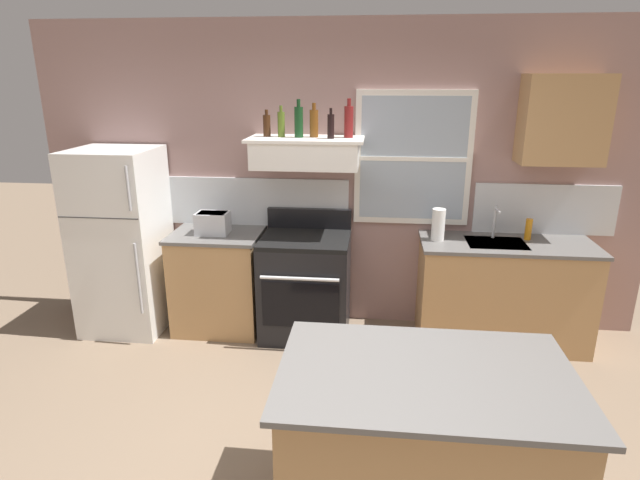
{
  "coord_description": "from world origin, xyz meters",
  "views": [
    {
      "loc": [
        0.34,
        -2.36,
        2.24
      ],
      "look_at": [
        -0.05,
        1.2,
        1.1
      ],
      "focal_mm": 29.21,
      "sensor_mm": 36.0,
      "label": 1
    }
  ],
  "objects_px": {
    "refrigerator": "(122,241)",
    "bottle_balsamic_dark": "(331,126)",
    "bottle_dark_green_wine": "(299,121)",
    "bottle_red_label_wine": "(349,121)",
    "paper_towel_roll": "(438,225)",
    "toaster": "(213,223)",
    "stove_range": "(306,285)",
    "dish_soap_bottle": "(528,229)",
    "kitchen_island": "(421,452)",
    "bottle_olive_oil_square": "(281,124)",
    "bottle_amber_wine": "(314,123)",
    "bottle_brown_stout": "(267,125)"
  },
  "relations": [
    {
      "from": "stove_range",
      "to": "paper_towel_roll",
      "type": "distance_m",
      "value": 1.26
    },
    {
      "from": "bottle_amber_wine",
      "to": "bottle_balsamic_dark",
      "type": "distance_m",
      "value": 0.17
    },
    {
      "from": "toaster",
      "to": "bottle_balsamic_dark",
      "type": "height_order",
      "value": "bottle_balsamic_dark"
    },
    {
      "from": "stove_range",
      "to": "kitchen_island",
      "type": "distance_m",
      "value": 2.22
    },
    {
      "from": "paper_towel_roll",
      "to": "toaster",
      "type": "bearing_deg",
      "value": -179.28
    },
    {
      "from": "bottle_brown_stout",
      "to": "dish_soap_bottle",
      "type": "relative_size",
      "value": 1.23
    },
    {
      "from": "refrigerator",
      "to": "paper_towel_roll",
      "type": "height_order",
      "value": "refrigerator"
    },
    {
      "from": "refrigerator",
      "to": "bottle_olive_oil_square",
      "type": "relative_size",
      "value": 6.44
    },
    {
      "from": "kitchen_island",
      "to": "bottle_balsamic_dark",
      "type": "bearing_deg",
      "value": 107.16
    },
    {
      "from": "toaster",
      "to": "dish_soap_bottle",
      "type": "height_order",
      "value": "toaster"
    },
    {
      "from": "bottle_olive_oil_square",
      "to": "bottle_dark_green_wine",
      "type": "distance_m",
      "value": 0.15
    },
    {
      "from": "bottle_dark_green_wine",
      "to": "bottle_red_label_wine",
      "type": "relative_size",
      "value": 0.98
    },
    {
      "from": "stove_range",
      "to": "bottle_red_label_wine",
      "type": "bearing_deg",
      "value": 19.7
    },
    {
      "from": "refrigerator",
      "to": "bottle_amber_wine",
      "type": "relative_size",
      "value": 5.93
    },
    {
      "from": "bottle_olive_oil_square",
      "to": "dish_soap_bottle",
      "type": "relative_size",
      "value": 1.42
    },
    {
      "from": "paper_towel_roll",
      "to": "dish_soap_bottle",
      "type": "relative_size",
      "value": 1.5
    },
    {
      "from": "bottle_dark_green_wine",
      "to": "dish_soap_bottle",
      "type": "xyz_separation_m",
      "value": [
        1.94,
        0.04,
        -0.87
      ]
    },
    {
      "from": "toaster",
      "to": "bottle_brown_stout",
      "type": "distance_m",
      "value": 0.97
    },
    {
      "from": "refrigerator",
      "to": "stove_range",
      "type": "height_order",
      "value": "refrigerator"
    },
    {
      "from": "bottle_amber_wine",
      "to": "kitchen_island",
      "type": "height_order",
      "value": "bottle_amber_wine"
    },
    {
      "from": "dish_soap_bottle",
      "to": "paper_towel_roll",
      "type": "bearing_deg",
      "value": -172.51
    },
    {
      "from": "bottle_balsamic_dark",
      "to": "paper_towel_roll",
      "type": "xyz_separation_m",
      "value": [
        0.91,
        -0.0,
        -0.8
      ]
    },
    {
      "from": "toaster",
      "to": "stove_range",
      "type": "bearing_deg",
      "value": -0.91
    },
    {
      "from": "refrigerator",
      "to": "bottle_balsamic_dark",
      "type": "relative_size",
      "value": 6.79
    },
    {
      "from": "bottle_olive_oil_square",
      "to": "dish_soap_bottle",
      "type": "xyz_separation_m",
      "value": [
        2.09,
        0.02,
        -0.85
      ]
    },
    {
      "from": "refrigerator",
      "to": "stove_range",
      "type": "bearing_deg",
      "value": 0.8
    },
    {
      "from": "bottle_brown_stout",
      "to": "stove_range",
      "type": "bearing_deg",
      "value": -21.36
    },
    {
      "from": "refrigerator",
      "to": "bottle_dark_green_wine",
      "type": "bearing_deg",
      "value": 4.31
    },
    {
      "from": "paper_towel_roll",
      "to": "dish_soap_bottle",
      "type": "bearing_deg",
      "value": 7.49
    },
    {
      "from": "bottle_olive_oil_square",
      "to": "bottle_amber_wine",
      "type": "relative_size",
      "value": 0.92
    },
    {
      "from": "bottle_red_label_wine",
      "to": "kitchen_island",
      "type": "xyz_separation_m",
      "value": [
        0.5,
        -2.17,
        -1.42
      ]
    },
    {
      "from": "paper_towel_roll",
      "to": "kitchen_island",
      "type": "distance_m",
      "value": 2.18
    },
    {
      "from": "stove_range",
      "to": "bottle_amber_wine",
      "type": "bearing_deg",
      "value": 62.97
    },
    {
      "from": "bottle_brown_stout",
      "to": "bottle_red_label_wine",
      "type": "bearing_deg",
      "value": -0.41
    },
    {
      "from": "bottle_olive_oil_square",
      "to": "bottle_amber_wine",
      "type": "xyz_separation_m",
      "value": [
        0.27,
        0.01,
        0.01
      ]
    },
    {
      "from": "paper_towel_roll",
      "to": "bottle_dark_green_wine",
      "type": "bearing_deg",
      "value": 177.11
    },
    {
      "from": "refrigerator",
      "to": "bottle_brown_stout",
      "type": "distance_m",
      "value": 1.67
    },
    {
      "from": "bottle_dark_green_wine",
      "to": "bottle_balsamic_dark",
      "type": "distance_m",
      "value": 0.28
    },
    {
      "from": "toaster",
      "to": "bottle_dark_green_wine",
      "type": "bearing_deg",
      "value": 6.32
    },
    {
      "from": "refrigerator",
      "to": "stove_range",
      "type": "xyz_separation_m",
      "value": [
        1.65,
        0.02,
        -0.36
      ]
    },
    {
      "from": "refrigerator",
      "to": "dish_soap_bottle",
      "type": "bearing_deg",
      "value": 2.6
    },
    {
      "from": "kitchen_island",
      "to": "toaster",
      "type": "bearing_deg",
      "value": 129.08
    },
    {
      "from": "dish_soap_bottle",
      "to": "stove_range",
      "type": "bearing_deg",
      "value": -175.82
    },
    {
      "from": "bottle_red_label_wine",
      "to": "bottle_balsamic_dark",
      "type": "bearing_deg",
      "value": -148.05
    },
    {
      "from": "bottle_balsamic_dark",
      "to": "bottle_amber_wine",
      "type": "bearing_deg",
      "value": 149.37
    },
    {
      "from": "stove_range",
      "to": "bottle_brown_stout",
      "type": "xyz_separation_m",
      "value": [
        -0.33,
        0.13,
        1.37
      ]
    },
    {
      "from": "stove_range",
      "to": "bottle_olive_oil_square",
      "type": "bearing_deg",
      "value": 150.84
    },
    {
      "from": "bottle_brown_stout",
      "to": "bottle_balsamic_dark",
      "type": "xyz_separation_m",
      "value": [
        0.55,
        -0.09,
        0.01
      ]
    },
    {
      "from": "refrigerator",
      "to": "toaster",
      "type": "distance_m",
      "value": 0.86
    },
    {
      "from": "bottle_red_label_wine",
      "to": "bottle_amber_wine",
      "type": "bearing_deg",
      "value": 179.97
    }
  ]
}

